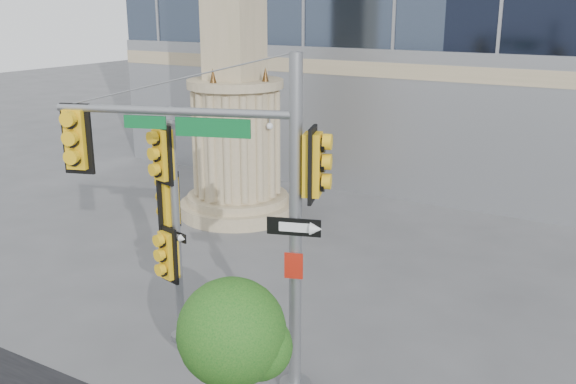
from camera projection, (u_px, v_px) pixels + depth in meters
The scene contains 5 objects.
ground at pixel (226, 368), 14.14m from camera, with size 120.00×120.00×0.00m, color #545456.
monument at pixel (235, 68), 22.95m from camera, with size 4.40×4.40×16.60m.
main_signal_pole at pixel (233, 188), 12.46m from camera, with size 5.15×2.15×6.88m.
secondary_signal_pole at pixel (170, 216), 14.46m from camera, with size 0.92×0.81×5.30m.
street_tree at pixel (234, 337), 11.34m from camera, with size 2.00×1.96×3.12m.
Camera 1 is at (7.56, -10.02, 7.71)m, focal length 40.00 mm.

